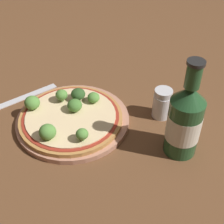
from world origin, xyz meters
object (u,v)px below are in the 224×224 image
(beer_bottle, at_px, (185,120))
(fork, at_px, (21,98))
(pepper_shaker, at_px, (162,103))
(pizza, at_px, (71,117))

(beer_bottle, distance_m, fork, 0.41)
(fork, bearing_deg, pepper_shaker, -47.04)
(pizza, xyz_separation_m, beer_bottle, (0.24, 0.04, 0.06))
(pepper_shaker, xyz_separation_m, fork, (-0.33, -0.11, -0.03))
(beer_bottle, height_order, fork, beer_bottle)
(pizza, height_order, pepper_shaker, pepper_shaker)
(pizza, distance_m, fork, 0.16)
(pepper_shaker, height_order, fork, pepper_shaker)
(beer_bottle, bearing_deg, pizza, -170.43)
(fork, bearing_deg, pizza, -70.48)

